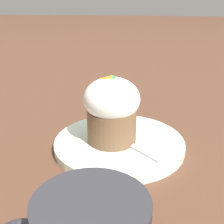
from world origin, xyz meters
The scene contains 4 objects.
ground_plane centered at (0.00, 0.00, 0.00)m, with size 4.00×4.00×0.00m, color #513323.
dessert_plate centered at (0.00, 0.00, 0.01)m, with size 0.20×0.20×0.01m.
carrot_cake centered at (0.01, 0.00, 0.06)m, with size 0.08×0.08×0.11m.
spoon centered at (-0.01, 0.01, 0.02)m, with size 0.09×0.09×0.01m.
Camera 1 is at (-0.02, 0.43, 0.24)m, focal length 50.00 mm.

